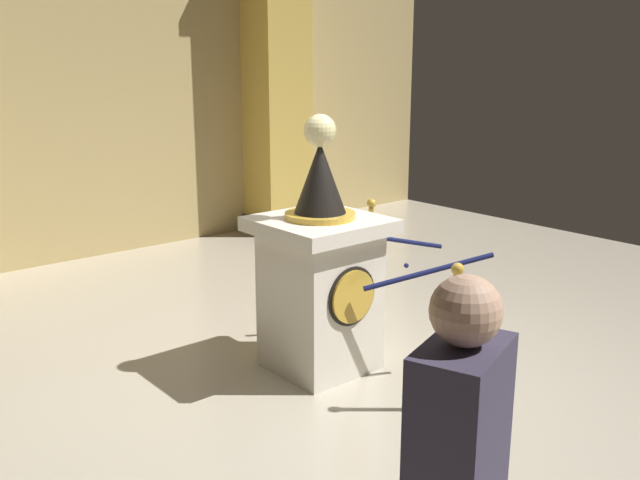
# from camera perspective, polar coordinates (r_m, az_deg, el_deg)

# --- Properties ---
(ground_plane) EXTENTS (10.40, 10.40, 0.00)m
(ground_plane) POSITION_cam_1_polar(r_m,az_deg,el_deg) (4.93, 2.80, -11.82)
(ground_plane) COLOR #B2A893
(back_wall) EXTENTS (10.40, 0.16, 4.05)m
(back_wall) POSITION_cam_1_polar(r_m,az_deg,el_deg) (8.22, -19.04, 12.61)
(back_wall) COLOR tan
(back_wall) RESTS_ON ground_plane
(pedestal_clock) EXTENTS (0.82, 0.82, 1.83)m
(pedestal_clock) POSITION_cam_1_polar(r_m,az_deg,el_deg) (4.98, 0.03, -2.86)
(pedestal_clock) COLOR silver
(pedestal_clock) RESTS_ON ground_plane
(stanchion_near) EXTENTS (0.24, 0.24, 0.98)m
(stanchion_near) POSITION_cam_1_polar(r_m,az_deg,el_deg) (4.56, 10.73, -9.60)
(stanchion_near) COLOR gold
(stanchion_near) RESTS_ON ground_plane
(stanchion_far) EXTENTS (0.24, 0.24, 1.03)m
(stanchion_far) POSITION_cam_1_polar(r_m,az_deg,el_deg) (6.17, 4.09, -2.76)
(stanchion_far) COLOR gold
(stanchion_far) RESTS_ON ground_plane
(velvet_rope) EXTENTS (1.26, 1.27, 0.22)m
(velvet_rope) POSITION_cam_1_polar(r_m,az_deg,el_deg) (5.22, 7.03, -1.14)
(velvet_rope) COLOR #141947
(column_right) EXTENTS (0.81, 0.81, 3.89)m
(column_right) POSITION_cam_1_polar(r_m,az_deg,el_deg) (9.10, -3.69, 12.85)
(column_right) COLOR black
(column_right) RESTS_ON ground_plane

